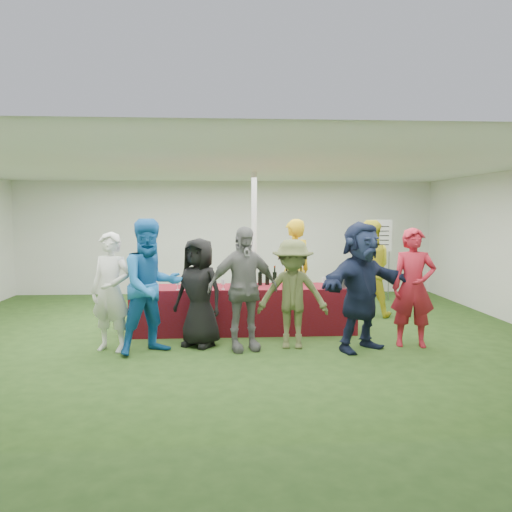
{
  "coord_description": "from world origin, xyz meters",
  "views": [
    {
      "loc": [
        -0.04,
        -8.03,
        1.96
      ],
      "look_at": [
        0.46,
        0.04,
        1.25
      ],
      "focal_mm": 35.0,
      "sensor_mm": 36.0,
      "label": 1
    }
  ],
  "objects": [
    {
      "name": "ground",
      "position": [
        0.0,
        0.0,
        0.0
      ],
      "size": [
        60.0,
        60.0,
        0.0
      ],
      "primitive_type": "plane",
      "color": "#284719",
      "rests_on": "ground"
    },
    {
      "name": "tent",
      "position": [
        0.5,
        1.2,
        1.35
      ],
      "size": [
        10.0,
        10.0,
        10.0
      ],
      "color": "white",
      "rests_on": "ground"
    },
    {
      "name": "serving_table",
      "position": [
        0.26,
        0.04,
        0.38
      ],
      "size": [
        3.6,
        0.8,
        0.75
      ],
      "primitive_type": "cube",
      "color": "maroon",
      "rests_on": "ground"
    },
    {
      "name": "wine_bottles",
      "position": [
        0.88,
        0.18,
        0.87
      ],
      "size": [
        0.76,
        0.14,
        0.32
      ],
      "color": "black",
      "rests_on": "serving_table"
    },
    {
      "name": "wine_glasses",
      "position": [
        -0.17,
        -0.22,
        0.86
      ],
      "size": [
        2.79,
        0.16,
        0.16
      ],
      "color": "silver",
      "rests_on": "serving_table"
    },
    {
      "name": "water_bottle",
      "position": [
        0.39,
        0.12,
        0.85
      ],
      "size": [
        0.07,
        0.07,
        0.23
      ],
      "color": "silver",
      "rests_on": "serving_table"
    },
    {
      "name": "bar_towel",
      "position": [
        1.87,
        0.09,
        0.77
      ],
      "size": [
        0.25,
        0.18,
        0.03
      ],
      "primitive_type": "cube",
      "color": "white",
      "rests_on": "serving_table"
    },
    {
      "name": "dump_bucket",
      "position": [
        1.86,
        -0.18,
        0.84
      ],
      "size": [
        0.22,
        0.22,
        0.18
      ],
      "primitive_type": "cylinder",
      "color": "slate",
      "rests_on": "serving_table"
    },
    {
      "name": "wine_list_sign",
      "position": [
        3.38,
        2.73,
        1.32
      ],
      "size": [
        0.5,
        0.03,
        1.8
      ],
      "color": "slate",
      "rests_on": "ground"
    },
    {
      "name": "staff_pourer",
      "position": [
        1.19,
        0.81,
        0.92
      ],
      "size": [
        0.78,
        0.64,
        1.84
      ],
      "primitive_type": "imported",
      "rotation": [
        0.0,
        0.0,
        3.49
      ],
      "color": "gold",
      "rests_on": "ground"
    },
    {
      "name": "staff_back",
      "position": [
        2.66,
        1.16,
        0.91
      ],
      "size": [
        1.03,
        0.89,
        1.82
      ],
      "primitive_type": "imported",
      "rotation": [
        0.0,
        0.0,
        2.89
      ],
      "color": "yellow",
      "rests_on": "ground"
    },
    {
      "name": "customer_0",
      "position": [
        -1.65,
        -0.97,
        0.84
      ],
      "size": [
        0.71,
        0.59,
        1.68
      ],
      "primitive_type": "imported",
      "rotation": [
        0.0,
        0.0,
        -0.34
      ],
      "color": "silver",
      "rests_on": "ground"
    },
    {
      "name": "customer_1",
      "position": [
        -1.07,
        -1.1,
        0.94
      ],
      "size": [
        1.15,
        1.08,
        1.87
      ],
      "primitive_type": "imported",
      "rotation": [
        0.0,
        0.0,
        0.55
      ],
      "color": "#1964B3",
      "rests_on": "ground"
    },
    {
      "name": "customer_2",
      "position": [
        -0.42,
        -0.79,
        0.79
      ],
      "size": [
        0.93,
        0.83,
        1.59
      ],
      "primitive_type": "imported",
      "rotation": [
        0.0,
        0.0,
        -0.54
      ],
      "color": "black",
      "rests_on": "ground"
    },
    {
      "name": "customer_3",
      "position": [
        0.21,
        -1.04,
        0.88
      ],
      "size": [
        1.11,
        0.7,
        1.77
      ],
      "primitive_type": "imported",
      "rotation": [
        0.0,
        0.0,
        0.28
      ],
      "color": "slate",
      "rests_on": "ground"
    },
    {
      "name": "customer_4",
      "position": [
        0.93,
        -0.98,
        0.79
      ],
      "size": [
        1.08,
        0.71,
        1.57
      ],
      "primitive_type": "imported",
      "rotation": [
        0.0,
        0.0,
        -0.13
      ],
      "color": "#50582F",
      "rests_on": "ground"
    },
    {
      "name": "customer_5",
      "position": [
        1.88,
        -1.15,
        0.92
      ],
      "size": [
        1.74,
        1.35,
        1.84
      ],
      "primitive_type": "imported",
      "rotation": [
        0.0,
        0.0,
        0.54
      ],
      "color": "#18203D",
      "rests_on": "ground"
    },
    {
      "name": "customer_6",
      "position": [
        2.69,
        -0.99,
        0.87
      ],
      "size": [
        0.7,
        0.53,
        1.73
      ],
      "primitive_type": "imported",
      "rotation": [
        0.0,
        0.0,
        -0.19
      ],
      "color": "#AB1B2A",
      "rests_on": "ground"
    }
  ]
}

